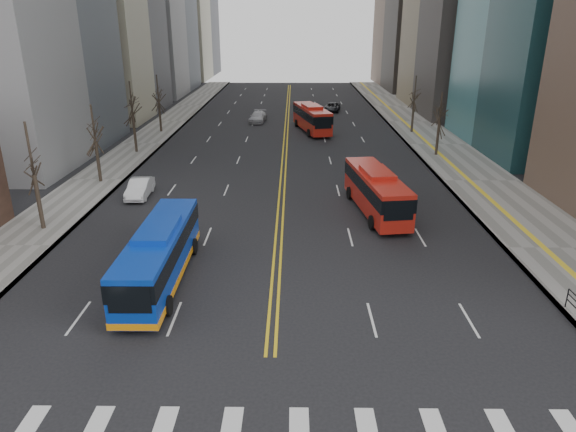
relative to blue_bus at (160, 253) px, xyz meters
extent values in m
cube|color=slate|center=(23.69, 33.22, -1.60)|extent=(7.00, 130.00, 0.15)
cube|color=slate|center=(-10.31, 33.22, -1.60)|extent=(5.00, 130.00, 0.15)
cube|color=gold|center=(5.99, 43.22, -1.67)|extent=(0.15, 100.00, 0.01)
cube|color=gold|center=(6.39, 43.22, -1.67)|extent=(0.15, 100.00, 0.01)
cylinder|color=black|center=(20.49, -2.78, -1.02)|extent=(0.06, 0.06, 1.00)
cylinder|color=#31261E|center=(-9.81, 7.22, 0.28)|extent=(0.28, 0.28, 3.90)
cylinder|color=#31261E|center=(-9.81, 18.22, 0.13)|extent=(0.28, 0.28, 3.60)
cylinder|color=#31261E|center=(-9.81, 29.22, 0.33)|extent=(0.28, 0.28, 4.00)
cylinder|color=#31261E|center=(-9.81, 40.22, 0.23)|extent=(0.28, 0.28, 3.80)
cylinder|color=#31261E|center=(22.19, 28.22, 0.08)|extent=(0.28, 0.28, 3.50)
cylinder|color=#31261E|center=(22.19, 40.22, 0.20)|extent=(0.28, 0.28, 3.75)
cube|color=#0B33A5|center=(0.00, 0.00, -0.05)|extent=(2.30, 10.85, 2.54)
cube|color=black|center=(0.00, 0.00, 0.47)|extent=(2.36, 10.87, 0.93)
cube|color=#0B33A5|center=(0.00, 0.00, 1.32)|extent=(1.82, 3.80, 0.40)
cube|color=orange|center=(0.00, 0.00, -1.12)|extent=(2.36, 10.87, 0.35)
cylinder|color=black|center=(-1.12, -3.47, -1.17)|extent=(0.30, 1.00, 1.00)
cylinder|color=black|center=(1.14, -3.47, -1.17)|extent=(0.30, 1.00, 1.00)
cylinder|color=black|center=(-1.14, 3.47, -1.17)|extent=(0.30, 1.00, 1.00)
cylinder|color=black|center=(1.12, 3.47, -1.17)|extent=(0.30, 1.00, 1.00)
cube|color=red|center=(13.20, 10.92, -0.02)|extent=(3.64, 10.35, 2.60)
cube|color=black|center=(13.20, 10.92, 0.51)|extent=(3.70, 10.38, 0.94)
cube|color=red|center=(13.20, 10.92, 1.38)|extent=(2.30, 3.76, 0.40)
cylinder|color=black|center=(12.49, 7.55, -1.17)|extent=(0.43, 1.03, 1.00)
cylinder|color=black|center=(14.78, 7.86, -1.17)|extent=(0.43, 1.03, 1.00)
cylinder|color=black|center=(11.62, 13.98, -1.17)|extent=(0.43, 1.03, 1.00)
cylinder|color=black|center=(13.91, 14.29, -1.17)|extent=(0.43, 1.03, 1.00)
cube|color=red|center=(9.48, 41.08, 0.05)|extent=(4.74, 10.92, 2.75)
cube|color=black|center=(9.48, 41.08, 0.60)|extent=(4.81, 10.95, 0.99)
cube|color=red|center=(9.48, 41.08, 1.52)|extent=(2.72, 4.07, 0.40)
cylinder|color=black|center=(9.06, 37.48, -1.17)|extent=(0.52, 1.04, 1.00)
cylinder|color=black|center=(11.42, 38.03, -1.17)|extent=(0.52, 1.04, 1.00)
cylinder|color=black|center=(7.53, 44.13, -1.17)|extent=(0.52, 1.04, 1.00)
cylinder|color=black|center=(9.89, 44.67, -1.17)|extent=(0.52, 1.04, 1.00)
imported|color=white|center=(-5.22, 14.40, -0.95)|extent=(1.70, 4.43, 1.44)
imported|color=black|center=(14.00, 19.78, -0.96)|extent=(3.22, 4.53, 1.43)
imported|color=#A3A2A7|center=(2.11, 47.51, -0.94)|extent=(2.49, 5.20, 1.46)
imported|color=black|center=(13.25, 56.97, -1.00)|extent=(3.04, 5.15, 1.34)
camera|label=1|loc=(7.14, -24.84, 11.54)|focal=32.00mm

